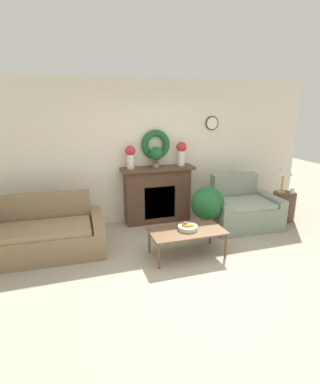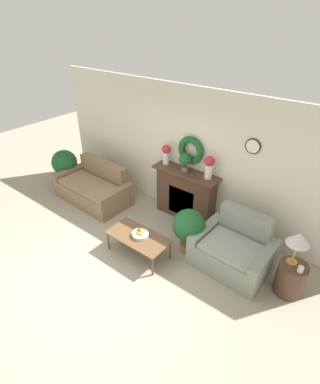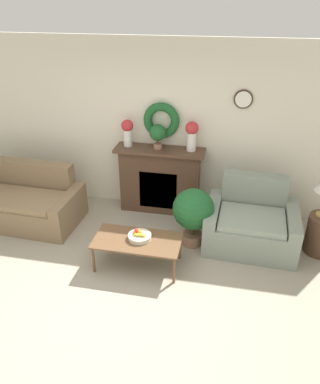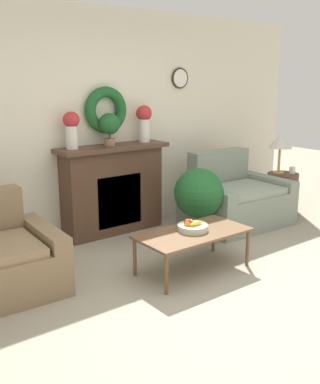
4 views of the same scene
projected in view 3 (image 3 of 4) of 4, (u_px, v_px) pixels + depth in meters
The scene contains 11 objects.
ground_plane at pixel (112, 304), 4.39m from camera, with size 16.00×16.00×0.00m, color #9E937F.
wall_back at pixel (155, 127), 5.87m from camera, with size 6.80×0.19×2.70m.
fireplace at pixel (160, 180), 6.05m from camera, with size 1.40×0.41×1.09m.
couch_left at pixel (24, 203), 5.90m from camera, with size 1.80×1.02×0.87m.
loveseat_right at pixel (251, 224), 5.33m from camera, with size 1.30×1.02×0.94m.
coffee_table at pixel (137, 242), 4.85m from camera, with size 1.13×0.58×0.41m.
fruit_bowl at pixel (139, 236), 4.84m from camera, with size 0.30×0.30×0.12m.
vase_on_mantel_left at pixel (127, 131), 5.77m from camera, with size 0.19×0.19×0.42m.
vase_on_mantel_right at pixel (192, 134), 5.59m from camera, with size 0.20×0.20×0.46m.
potted_plant_on_mantel at pixel (158, 134), 5.68m from camera, with size 0.25×0.25×0.38m.
potted_plant_floor_by_loveseat at pixel (193, 211), 5.20m from camera, with size 0.58×0.58×0.87m.
Camera 3 is at (1.20, -3.07, 3.23)m, focal length 35.00 mm.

